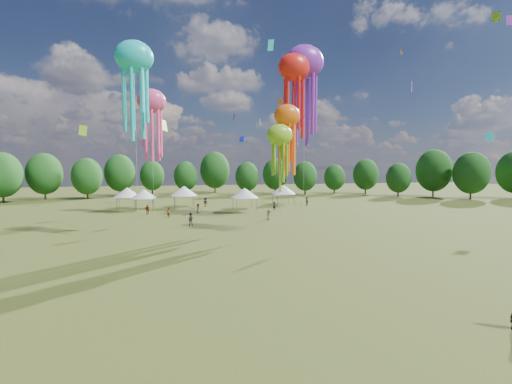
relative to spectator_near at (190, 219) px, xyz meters
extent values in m
plane|color=#384416|center=(7.17, -34.81, -0.90)|extent=(300.00, 300.00, 0.00)
imported|color=gray|center=(0.00, 0.00, 0.00)|extent=(1.02, 0.87, 1.81)
imported|color=gray|center=(2.24, 13.55, -0.05)|extent=(0.68, 0.92, 1.72)
imported|color=gray|center=(25.83, 20.09, 0.06)|extent=(0.93, 1.08, 1.92)
imported|color=gray|center=(4.55, 23.31, 0.03)|extent=(1.37, 1.09, 1.86)
imported|color=gray|center=(-6.50, 13.79, -0.04)|extent=(1.05, 0.53, 1.73)
imported|color=gray|center=(16.69, 14.11, -0.07)|extent=(1.62, 0.79, 1.68)
imported|color=gray|center=(-2.98, 8.79, -0.06)|extent=(0.69, 0.73, 1.68)
imported|color=gray|center=(12.12, 2.37, -0.13)|extent=(0.88, 0.89, 1.56)
cylinder|color=#47474C|center=(-12.60, 22.21, 0.22)|extent=(0.08, 0.08, 2.24)
cylinder|color=#47474C|center=(-12.60, 25.79, 0.22)|extent=(0.08, 0.08, 2.24)
cylinder|color=#47474C|center=(-9.02, 22.21, 0.22)|extent=(0.08, 0.08, 2.24)
cylinder|color=#47474C|center=(-9.02, 25.79, 0.22)|extent=(0.08, 0.08, 2.24)
cube|color=white|center=(-10.81, 24.00, 1.38)|extent=(3.99, 3.99, 0.10)
cone|color=white|center=(-10.81, 24.00, 2.39)|extent=(5.18, 5.18, 1.92)
cylinder|color=#47474C|center=(-9.21, 20.16, 0.15)|extent=(0.08, 0.08, 2.10)
cylinder|color=#47474C|center=(-9.21, 23.49, 0.15)|extent=(0.08, 0.08, 2.10)
cylinder|color=#47474C|center=(-5.87, 20.16, 0.15)|extent=(0.08, 0.08, 2.10)
cylinder|color=#47474C|center=(-5.87, 23.49, 0.15)|extent=(0.08, 0.08, 2.10)
cube|color=white|center=(-7.54, 21.83, 1.25)|extent=(3.74, 3.74, 0.10)
cone|color=white|center=(-7.54, 21.83, 2.20)|extent=(4.86, 4.86, 1.80)
cylinder|color=#47474C|center=(-1.66, 22.13, 0.25)|extent=(0.08, 0.08, 2.31)
cylinder|color=#47474C|center=(-1.66, 25.94, 0.25)|extent=(0.08, 0.08, 2.31)
cylinder|color=#47474C|center=(2.15, 22.13, 0.25)|extent=(0.08, 0.08, 2.31)
cylinder|color=#47474C|center=(2.15, 25.94, 0.25)|extent=(0.08, 0.08, 2.31)
cube|color=white|center=(0.24, 24.04, 1.45)|extent=(4.21, 4.21, 0.10)
cone|color=white|center=(0.24, 24.04, 2.49)|extent=(5.48, 5.48, 1.98)
cylinder|color=#47474C|center=(9.55, 14.96, 0.21)|extent=(0.08, 0.08, 2.22)
cylinder|color=#47474C|center=(9.55, 18.77, 0.21)|extent=(0.08, 0.08, 2.22)
cylinder|color=#47474C|center=(13.36, 14.96, 0.21)|extent=(0.08, 0.08, 2.22)
cylinder|color=#47474C|center=(13.36, 18.77, 0.21)|extent=(0.08, 0.08, 2.22)
cube|color=white|center=(11.46, 16.86, 1.37)|extent=(4.21, 4.21, 0.10)
cone|color=white|center=(11.46, 16.86, 2.37)|extent=(5.47, 5.47, 1.91)
cylinder|color=#47474C|center=(19.76, 21.64, 0.26)|extent=(0.08, 0.08, 2.32)
cylinder|color=#47474C|center=(19.76, 25.42, 0.26)|extent=(0.08, 0.08, 2.32)
cylinder|color=#47474C|center=(23.54, 21.64, 0.26)|extent=(0.08, 0.08, 2.32)
cylinder|color=#47474C|center=(23.54, 25.42, 0.26)|extent=(0.08, 0.08, 2.32)
cube|color=white|center=(21.65, 23.53, 1.47)|extent=(4.18, 4.18, 0.10)
cone|color=white|center=(21.65, 23.53, 2.52)|extent=(5.44, 5.44, 1.99)
ellipsoid|color=#18CECE|center=(-6.41, -7.10, 19.63)|extent=(4.26, 2.98, 3.62)
cylinder|color=beige|center=(-6.41, -7.10, 9.36)|extent=(0.03, 0.03, 20.53)
ellipsoid|color=red|center=(16.04, 2.14, 22.55)|extent=(4.99, 3.49, 4.24)
cylinder|color=beige|center=(16.04, 2.14, 10.82)|extent=(0.03, 0.03, 23.46)
ellipsoid|color=#FF600F|center=(11.85, -6.79, 13.83)|extent=(3.41, 2.39, 2.90)
cylinder|color=beige|center=(11.85, -6.79, 6.46)|extent=(0.03, 0.03, 14.73)
ellipsoid|color=#FF4B92|center=(-5.43, 14.02, 18.67)|extent=(4.86, 3.40, 4.13)
cylinder|color=beige|center=(-5.43, 14.02, 8.88)|extent=(0.03, 0.03, 19.57)
ellipsoid|color=#89C720|center=(10.48, -7.98, 11.23)|extent=(3.23, 2.26, 2.75)
cylinder|color=beige|center=(10.48, -7.98, 5.16)|extent=(0.03, 0.03, 12.14)
ellipsoid|color=purple|center=(18.66, 4.22, 24.18)|extent=(6.28, 4.39, 5.34)
cylinder|color=beige|center=(18.66, 4.22, 11.64)|extent=(0.03, 0.03, 25.08)
cube|color=purple|center=(12.93, 34.98, 19.48)|extent=(0.56, 1.71, 2.02)
cube|color=red|center=(22.36, 26.72, 32.61)|extent=(0.47, 0.72, 0.76)
cube|color=gold|center=(13.66, 13.20, 15.51)|extent=(0.61, 1.15, 1.39)
cube|color=#89C720|center=(36.90, -13.28, 25.93)|extent=(0.77, 0.69, 1.22)
cube|color=purple|center=(42.14, -10.69, 27.07)|extent=(1.13, 0.58, 1.39)
cube|color=#89C720|center=(-3.49, 28.14, 16.20)|extent=(1.47, 2.06, 2.53)
cube|color=#18CECE|center=(17.83, 20.63, 32.14)|extent=(1.55, 1.74, 2.42)
cube|color=purple|center=(42.90, 9.62, 22.77)|extent=(1.17, 1.26, 2.16)
cube|color=#FF600F|center=(23.22, 30.67, 22.85)|extent=(1.05, 0.61, 1.36)
cube|color=gold|center=(31.78, -2.00, 24.75)|extent=(0.53, 0.71, 0.72)
cube|color=#89C720|center=(-19.24, 27.51, 14.68)|extent=(1.54, 0.91, 2.16)
cube|color=#1B33FA|center=(11.00, 16.94, 12.70)|extent=(0.98, 1.27, 1.37)
cube|color=#18CECE|center=(45.57, -5.26, 12.06)|extent=(1.20, 1.20, 1.42)
cylinder|color=#38281C|center=(-40.01, 43.38, 0.78)|extent=(0.44, 0.44, 3.36)
ellipsoid|color=#1B4B19|center=(-40.01, 43.38, 5.61)|extent=(8.40, 8.40, 10.51)
cylinder|color=#38281C|center=(-33.52, 50.68, 0.80)|extent=(0.44, 0.44, 3.41)
ellipsoid|color=#1B4B19|center=(-33.52, 50.68, 5.70)|extent=(8.53, 8.53, 10.66)
cylinder|color=#38281C|center=(-23.43, 50.21, 0.63)|extent=(0.44, 0.44, 3.07)
ellipsoid|color=#1B4B19|center=(-23.43, 50.21, 5.04)|extent=(7.66, 7.66, 9.58)
cylinder|color=#38281C|center=(-16.34, 58.53, 0.81)|extent=(0.44, 0.44, 3.43)
ellipsoid|color=#1B4B19|center=(-16.34, 58.53, 5.75)|extent=(8.58, 8.58, 10.73)
cylinder|color=#38281C|center=(-7.59, 64.15, 0.57)|extent=(0.44, 0.44, 2.95)
ellipsoid|color=#1B4B19|center=(-7.59, 64.15, 4.80)|extent=(7.37, 7.37, 9.21)
cylinder|color=#38281C|center=(2.47, 60.25, 0.54)|extent=(0.44, 0.44, 2.89)
ellipsoid|color=#1B4B19|center=(2.47, 60.25, 4.70)|extent=(7.23, 7.23, 9.04)
cylinder|color=#38281C|center=(12.08, 64.68, 1.02)|extent=(0.44, 0.44, 3.84)
ellipsoid|color=#1B4B19|center=(12.08, 64.68, 6.53)|extent=(9.60, 9.60, 11.99)
cylinder|color=#38281C|center=(20.36, 53.63, 0.52)|extent=(0.44, 0.44, 2.84)
ellipsoid|color=#1B4B19|center=(20.36, 53.63, 4.61)|extent=(7.11, 7.11, 8.89)
cylinder|color=#38281C|center=(30.10, 56.23, 0.68)|extent=(0.44, 0.44, 3.16)
ellipsoid|color=#1B4B19|center=(30.10, 56.23, 5.22)|extent=(7.91, 7.91, 9.88)
cylinder|color=#38281C|center=(37.86, 50.48, 0.54)|extent=(0.44, 0.44, 2.88)
ellipsoid|color=#1B4B19|center=(37.86, 50.48, 4.68)|extent=(7.21, 7.21, 9.01)
cylinder|color=#38281C|center=(48.68, 52.43, 0.41)|extent=(0.44, 0.44, 2.63)
ellipsoid|color=#1B4B19|center=(48.68, 52.43, 4.19)|extent=(6.57, 6.57, 8.22)
cylinder|color=#38281C|center=(57.68, 48.92, 0.66)|extent=(0.44, 0.44, 3.13)
ellipsoid|color=#1B4B19|center=(57.68, 48.92, 5.15)|extent=(7.81, 7.81, 9.77)
cylinder|color=#38281C|center=(60.81, 37.00, 0.46)|extent=(0.44, 0.44, 2.72)
ellipsoid|color=#1B4B19|center=(60.81, 37.00, 4.36)|extent=(6.80, 6.80, 8.50)
cylinder|color=#38281C|center=(70.13, 34.11, 1.00)|extent=(0.44, 0.44, 3.81)
ellipsoid|color=#1B4B19|center=(70.13, 34.11, 6.48)|extent=(9.52, 9.52, 11.90)
cylinder|color=#38281C|center=(73.74, 24.99, 0.85)|extent=(0.44, 0.44, 3.51)
ellipsoid|color=#1B4B19|center=(73.74, 24.99, 5.90)|extent=(8.78, 8.78, 10.97)
camera|label=1|loc=(-3.04, -49.22, 7.19)|focal=24.49mm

